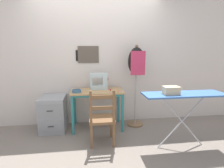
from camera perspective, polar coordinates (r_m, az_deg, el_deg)
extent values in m
plane|color=gray|center=(3.26, -4.44, -15.99)|extent=(14.00, 14.00, 0.00)
cube|color=silver|center=(3.52, -5.29, 7.61)|extent=(10.00, 0.05, 2.55)
cube|color=brown|center=(3.48, -7.73, 9.53)|extent=(0.40, 0.02, 0.32)
cube|color=black|center=(3.48, -10.71, 9.10)|extent=(0.12, 0.01, 0.21)
cube|color=tan|center=(3.26, -4.88, -2.32)|extent=(0.96, 0.54, 0.02)
cube|color=teal|center=(3.05, -4.67, -3.89)|extent=(0.88, 0.03, 0.04)
cube|color=teal|center=(3.17, -12.72, -10.01)|extent=(0.04, 0.04, 0.72)
cube|color=teal|center=(3.20, 3.46, -9.49)|extent=(0.04, 0.04, 0.72)
cube|color=teal|center=(3.60, -12.08, -7.42)|extent=(0.04, 0.04, 0.72)
cube|color=teal|center=(3.63, 2.09, -7.00)|extent=(0.04, 0.04, 0.72)
cube|color=silver|center=(3.36, -4.31, -1.02)|extent=(0.32, 0.16, 0.08)
cube|color=silver|center=(3.34, -2.33, 1.61)|extent=(0.09, 0.14, 0.23)
cube|color=silver|center=(3.31, -4.75, 2.89)|extent=(0.28, 0.12, 0.07)
cube|color=silver|center=(3.33, -6.82, 0.91)|extent=(0.04, 0.09, 0.16)
cylinder|color=#B22D2D|center=(3.34, -1.42, 1.63)|extent=(0.02, 0.06, 0.06)
cylinder|color=#99999E|center=(3.32, -2.35, 3.75)|extent=(0.01, 0.01, 0.02)
cylinder|color=teal|center=(3.16, -11.47, -2.22)|extent=(0.16, 0.16, 0.05)
cylinder|color=#243D54|center=(3.15, -11.49, -1.80)|extent=(0.13, 0.13, 0.01)
cube|color=silver|center=(3.14, 3.17, -2.55)|extent=(0.09, 0.03, 0.00)
cube|color=silver|center=(3.13, 3.13, -2.60)|extent=(0.08, 0.05, 0.00)
torus|color=#DB511E|center=(3.14, 2.05, -2.53)|extent=(0.03, 0.03, 0.01)
torus|color=#DB511E|center=(3.15, 2.07, -2.51)|extent=(0.03, 0.03, 0.01)
cylinder|color=red|center=(3.23, -0.52, -1.86)|extent=(0.03, 0.03, 0.04)
cylinder|color=beige|center=(3.23, -0.52, -1.58)|extent=(0.03, 0.03, 0.00)
cylinder|color=beige|center=(3.24, -0.51, -2.13)|extent=(0.03, 0.03, 0.00)
cube|color=brown|center=(2.84, -3.35, -11.33)|extent=(0.40, 0.38, 0.04)
cube|color=brown|center=(3.06, -6.80, -13.96)|extent=(0.04, 0.04, 0.38)
cube|color=brown|center=(3.08, -0.28, -13.71)|extent=(0.04, 0.04, 0.38)
cube|color=brown|center=(2.77, -6.70, -16.73)|extent=(0.04, 0.04, 0.38)
cube|color=brown|center=(2.80, 0.58, -16.42)|extent=(0.04, 0.04, 0.38)
cube|color=brown|center=(2.59, -6.93, -7.46)|extent=(0.04, 0.04, 0.48)
cube|color=brown|center=(2.61, 0.60, -7.21)|extent=(0.04, 0.04, 0.48)
cube|color=brown|center=(2.55, -3.18, -4.28)|extent=(0.34, 0.02, 0.06)
cube|color=brown|center=(2.60, -3.14, -7.85)|extent=(0.34, 0.02, 0.06)
cube|color=#93999E|center=(3.48, -18.57, -9.06)|extent=(0.45, 0.52, 0.64)
cube|color=gray|center=(3.19, -19.63, -8.29)|extent=(0.41, 0.01, 0.23)
cube|color=#333338|center=(3.18, -19.67, -8.34)|extent=(0.10, 0.01, 0.02)
cube|color=gray|center=(3.29, -19.31, -12.94)|extent=(0.41, 0.01, 0.23)
cube|color=#333338|center=(3.28, -19.35, -13.01)|extent=(0.10, 0.01, 0.02)
cylinder|color=#846647|center=(3.65, 7.42, -12.75)|extent=(0.32, 0.32, 0.03)
cylinder|color=#ADA89E|center=(3.47, 7.64, -4.48)|extent=(0.03, 0.03, 1.06)
ellipsoid|color=black|center=(3.35, 7.95, 7.35)|extent=(0.32, 0.23, 0.52)
sphere|color=brown|center=(3.35, 8.08, 12.09)|extent=(0.06, 0.06, 0.06)
cube|color=#C63356|center=(3.24, 8.50, 6.75)|extent=(0.27, 0.01, 0.44)
cube|color=#3D6BAD|center=(2.79, 22.49, -3.09)|extent=(1.22, 0.37, 0.02)
cylinder|color=#B7B7BC|center=(2.92, 21.87, -11.24)|extent=(0.75, 0.02, 0.84)
cylinder|color=#B7B7BC|center=(2.92, 21.87, -11.24)|extent=(0.75, 0.02, 0.84)
cube|color=beige|center=(2.66, 18.73, -2.06)|extent=(0.22, 0.15, 0.11)
cube|color=beige|center=(2.64, 18.81, -0.85)|extent=(0.23, 0.15, 0.01)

